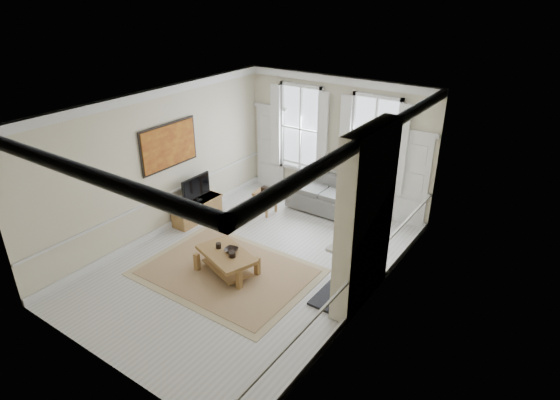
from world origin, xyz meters
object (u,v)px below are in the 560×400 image
Objects in this scene: side_table at (265,196)px; coffee_table at (226,256)px; tv_stand at (197,210)px; sofa at (326,197)px.

coffee_table is (0.98, -2.65, -0.08)m from side_table.
side_table is 1.74m from tv_stand.
sofa is 1.61m from side_table.
tv_stand is at bearing -135.95° from sofa.
sofa is 3.19× the size of side_table.
tv_stand is (-1.17, -1.26, -0.23)m from side_table.
sofa reaches higher than side_table.
side_table is 0.43× the size of tv_stand.
coffee_table is at bearing -69.68° from side_table.
tv_stand is (-2.39, -2.31, -0.12)m from sofa.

